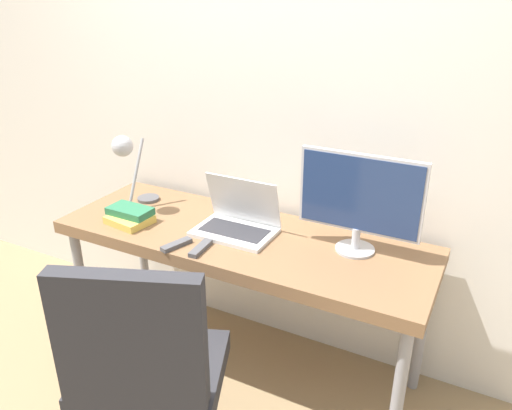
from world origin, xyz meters
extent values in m
plane|color=#937A56|center=(0.00, 0.00, 0.00)|extent=(12.00, 12.00, 0.00)
cube|color=silver|center=(0.00, 0.68, 1.30)|extent=(8.00, 0.05, 2.60)
cube|color=brown|center=(0.00, 0.31, 0.73)|extent=(1.78, 0.61, 0.06)
cylinder|color=gray|center=(-0.83, 0.06, 0.35)|extent=(0.05, 0.05, 0.70)
cylinder|color=gray|center=(0.83, 0.06, 0.35)|extent=(0.05, 0.05, 0.70)
cylinder|color=gray|center=(-0.83, 0.55, 0.35)|extent=(0.05, 0.05, 0.70)
cylinder|color=gray|center=(0.83, 0.55, 0.35)|extent=(0.05, 0.05, 0.70)
cube|color=silver|center=(-0.03, 0.30, 0.77)|extent=(0.37, 0.25, 0.02)
cube|color=#2D2D33|center=(-0.03, 0.30, 0.78)|extent=(0.31, 0.15, 0.00)
cube|color=silver|center=(-0.03, 0.39, 0.90)|extent=(0.37, 0.07, 0.24)
cube|color=black|center=(-0.03, 0.38, 0.90)|extent=(0.33, 0.06, 0.21)
cylinder|color=#B7B7BC|center=(0.52, 0.40, 0.77)|extent=(0.17, 0.17, 0.01)
cylinder|color=#B7B7BC|center=(0.52, 0.40, 0.82)|extent=(0.04, 0.04, 0.09)
cube|color=#B7B7BC|center=(0.52, 0.41, 1.03)|extent=(0.53, 0.02, 0.34)
cube|color=navy|center=(0.52, 0.39, 1.03)|extent=(0.51, 0.00, 0.32)
cylinder|color=#4C4C51|center=(-0.64, 0.43, 0.77)|extent=(0.12, 0.12, 0.02)
cylinder|color=#99999E|center=(-0.64, 0.35, 0.94)|extent=(0.02, 0.17, 0.34)
sphere|color=#B2B2B7|center=(-0.64, 0.28, 1.11)|extent=(0.10, 0.10, 0.10)
sphere|color=black|center=(-0.06, -0.05, 0.03)|extent=(0.05, 0.05, 0.05)
cube|color=#2D2D33|center=(-0.04, -0.34, 0.45)|extent=(0.67, 0.61, 0.09)
cube|color=#2D2D33|center=(0.03, -0.52, 0.75)|extent=(0.50, 0.26, 0.51)
cube|color=gold|center=(-0.54, 0.16, 0.78)|extent=(0.22, 0.19, 0.04)
cube|color=#286B47|center=(-0.55, 0.18, 0.82)|extent=(0.22, 0.13, 0.04)
cube|color=#4C4C51|center=(-0.20, 0.07, 0.77)|extent=(0.08, 0.15, 0.02)
cube|color=#4C4C51|center=(-0.08, 0.09, 0.77)|extent=(0.05, 0.15, 0.02)
camera|label=1|loc=(1.01, -1.50, 1.83)|focal=35.00mm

